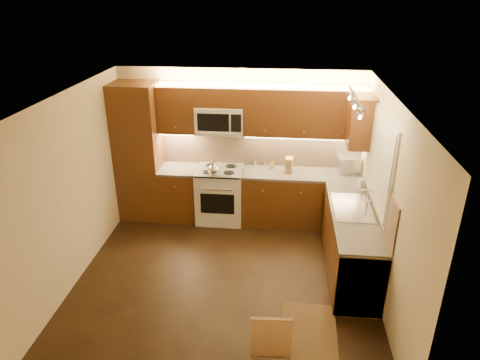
# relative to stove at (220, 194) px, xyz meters

# --- Properties ---
(floor) EXTENTS (4.00, 4.00, 0.01)m
(floor) POSITION_rel_stove_xyz_m (0.30, -1.68, -0.46)
(floor) COLOR black
(floor) RESTS_ON ground
(ceiling) EXTENTS (4.00, 4.00, 0.01)m
(ceiling) POSITION_rel_stove_xyz_m (0.30, -1.68, 2.04)
(ceiling) COLOR beige
(ceiling) RESTS_ON ground
(wall_back) EXTENTS (4.00, 0.01, 2.50)m
(wall_back) POSITION_rel_stove_xyz_m (0.30, 0.32, 0.79)
(wall_back) COLOR beige
(wall_back) RESTS_ON ground
(wall_front) EXTENTS (4.00, 0.01, 2.50)m
(wall_front) POSITION_rel_stove_xyz_m (0.30, -3.67, 0.79)
(wall_front) COLOR beige
(wall_front) RESTS_ON ground
(wall_left) EXTENTS (0.01, 4.00, 2.50)m
(wall_left) POSITION_rel_stove_xyz_m (-1.70, -1.68, 0.79)
(wall_left) COLOR beige
(wall_left) RESTS_ON ground
(wall_right) EXTENTS (0.01, 4.00, 2.50)m
(wall_right) POSITION_rel_stove_xyz_m (2.30, -1.68, 0.79)
(wall_right) COLOR beige
(wall_right) RESTS_ON ground
(pantry) EXTENTS (0.70, 0.60, 2.30)m
(pantry) POSITION_rel_stove_xyz_m (-1.35, 0.02, 0.69)
(pantry) COLOR #401D0D
(pantry) RESTS_ON floor
(base_cab_back_left) EXTENTS (0.62, 0.60, 0.86)m
(base_cab_back_left) POSITION_rel_stove_xyz_m (-0.69, 0.02, -0.03)
(base_cab_back_left) COLOR #401D0D
(base_cab_back_left) RESTS_ON floor
(counter_back_left) EXTENTS (0.62, 0.60, 0.04)m
(counter_back_left) POSITION_rel_stove_xyz_m (-0.69, 0.02, 0.42)
(counter_back_left) COLOR #34312F
(counter_back_left) RESTS_ON base_cab_back_left
(base_cab_back_right) EXTENTS (1.92, 0.60, 0.86)m
(base_cab_back_right) POSITION_rel_stove_xyz_m (1.34, 0.02, -0.03)
(base_cab_back_right) COLOR #401D0D
(base_cab_back_right) RESTS_ON floor
(counter_back_right) EXTENTS (1.92, 0.60, 0.04)m
(counter_back_right) POSITION_rel_stove_xyz_m (1.34, 0.02, 0.42)
(counter_back_right) COLOR #34312F
(counter_back_right) RESTS_ON base_cab_back_right
(base_cab_right) EXTENTS (0.60, 2.00, 0.86)m
(base_cab_right) POSITION_rel_stove_xyz_m (2.00, -1.28, -0.03)
(base_cab_right) COLOR #401D0D
(base_cab_right) RESTS_ON floor
(counter_right) EXTENTS (0.60, 2.00, 0.04)m
(counter_right) POSITION_rel_stove_xyz_m (2.00, -1.28, 0.42)
(counter_right) COLOR #34312F
(counter_right) RESTS_ON base_cab_right
(dishwasher) EXTENTS (0.58, 0.60, 0.84)m
(dishwasher) POSITION_rel_stove_xyz_m (2.00, -1.98, -0.03)
(dishwasher) COLOR silver
(dishwasher) RESTS_ON floor
(backsplash_back) EXTENTS (3.30, 0.02, 0.60)m
(backsplash_back) POSITION_rel_stove_xyz_m (0.65, 0.31, 0.74)
(backsplash_back) COLOR tan
(backsplash_back) RESTS_ON wall_back
(backsplash_right) EXTENTS (0.02, 2.00, 0.60)m
(backsplash_right) POSITION_rel_stove_xyz_m (2.29, -1.28, 0.74)
(backsplash_right) COLOR tan
(backsplash_right) RESTS_ON wall_right
(upper_cab_back_left) EXTENTS (0.62, 0.35, 0.75)m
(upper_cab_back_left) POSITION_rel_stove_xyz_m (-0.69, 0.15, 1.42)
(upper_cab_back_left) COLOR #401D0D
(upper_cab_back_left) RESTS_ON wall_back
(upper_cab_back_right) EXTENTS (1.92, 0.35, 0.75)m
(upper_cab_back_right) POSITION_rel_stove_xyz_m (1.34, 0.15, 1.42)
(upper_cab_back_right) COLOR #401D0D
(upper_cab_back_right) RESTS_ON wall_back
(upper_cab_bridge) EXTENTS (0.76, 0.35, 0.31)m
(upper_cab_bridge) POSITION_rel_stove_xyz_m (0.00, 0.15, 1.63)
(upper_cab_bridge) COLOR #401D0D
(upper_cab_bridge) RESTS_ON wall_back
(upper_cab_right_corner) EXTENTS (0.35, 0.50, 0.75)m
(upper_cab_right_corner) POSITION_rel_stove_xyz_m (2.12, -0.28, 1.42)
(upper_cab_right_corner) COLOR #401D0D
(upper_cab_right_corner) RESTS_ON wall_right
(stove) EXTENTS (0.76, 0.65, 0.92)m
(stove) POSITION_rel_stove_xyz_m (0.00, 0.00, 0.00)
(stove) COLOR silver
(stove) RESTS_ON floor
(microwave) EXTENTS (0.76, 0.38, 0.44)m
(microwave) POSITION_rel_stove_xyz_m (0.00, 0.14, 1.26)
(microwave) COLOR silver
(microwave) RESTS_ON wall_back
(window_frame) EXTENTS (0.03, 1.44, 1.24)m
(window_frame) POSITION_rel_stove_xyz_m (2.29, -1.12, 1.14)
(window_frame) COLOR silver
(window_frame) RESTS_ON wall_right
(window_blinds) EXTENTS (0.02, 1.36, 1.16)m
(window_blinds) POSITION_rel_stove_xyz_m (2.27, -1.12, 1.14)
(window_blinds) COLOR silver
(window_blinds) RESTS_ON wall_right
(sink) EXTENTS (0.52, 0.86, 0.15)m
(sink) POSITION_rel_stove_xyz_m (2.00, -1.12, 0.52)
(sink) COLOR silver
(sink) RESTS_ON counter_right
(faucet) EXTENTS (0.20, 0.04, 0.30)m
(faucet) POSITION_rel_stove_xyz_m (2.18, -1.12, 0.59)
(faucet) COLOR silver
(faucet) RESTS_ON counter_right
(track_light_bar) EXTENTS (0.04, 1.20, 0.03)m
(track_light_bar) POSITION_rel_stove_xyz_m (1.85, -1.27, 2.00)
(track_light_bar) COLOR silver
(track_light_bar) RESTS_ON ceiling
(kettle) EXTENTS (0.23, 0.23, 0.23)m
(kettle) POSITION_rel_stove_xyz_m (-0.06, -0.23, 0.57)
(kettle) COLOR silver
(kettle) RESTS_ON stove
(toaster_oven) EXTENTS (0.50, 0.41, 0.27)m
(toaster_oven) POSITION_rel_stove_xyz_m (2.12, 0.19, 0.57)
(toaster_oven) COLOR silver
(toaster_oven) RESTS_ON counter_back_right
(knife_block) EXTENTS (0.13, 0.19, 0.25)m
(knife_block) POSITION_rel_stove_xyz_m (1.13, 0.05, 0.56)
(knife_block) COLOR #A5774A
(knife_block) RESTS_ON counter_back_right
(spice_jar_a) EXTENTS (0.04, 0.04, 0.09)m
(spice_jar_a) POSITION_rel_stove_xyz_m (0.72, 0.26, 0.49)
(spice_jar_a) COLOR silver
(spice_jar_a) RESTS_ON counter_back_right
(spice_jar_b) EXTENTS (0.05, 0.05, 0.11)m
(spice_jar_b) POSITION_rel_stove_xyz_m (0.86, 0.20, 0.49)
(spice_jar_b) COLOR olive
(spice_jar_b) RESTS_ON counter_back_right
(spice_jar_c) EXTENTS (0.06, 0.06, 0.09)m
(spice_jar_c) POSITION_rel_stove_xyz_m (0.56, 0.26, 0.48)
(spice_jar_c) COLOR silver
(spice_jar_c) RESTS_ON counter_back_right
(spice_jar_d) EXTENTS (0.06, 0.06, 0.09)m
(spice_jar_d) POSITION_rel_stove_xyz_m (0.84, 0.15, 0.48)
(spice_jar_d) COLOR #95542C
(spice_jar_d) RESTS_ON counter_back_right
(soap_bottle) EXTENTS (0.12, 0.12, 0.22)m
(soap_bottle) POSITION_rel_stove_xyz_m (2.22, -0.45, 0.55)
(soap_bottle) COLOR #BCBDC1
(soap_bottle) RESTS_ON counter_right
(rug) EXTENTS (0.68, 0.99, 0.01)m
(rug) POSITION_rel_stove_xyz_m (1.40, -2.58, -0.45)
(rug) COLOR black
(rug) RESTS_ON floor
(dining_chair) EXTENTS (0.41, 0.41, 0.88)m
(dining_chair) POSITION_rel_stove_xyz_m (0.96, -3.21, -0.02)
(dining_chair) COLOR #A5774A
(dining_chair) RESTS_ON floor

